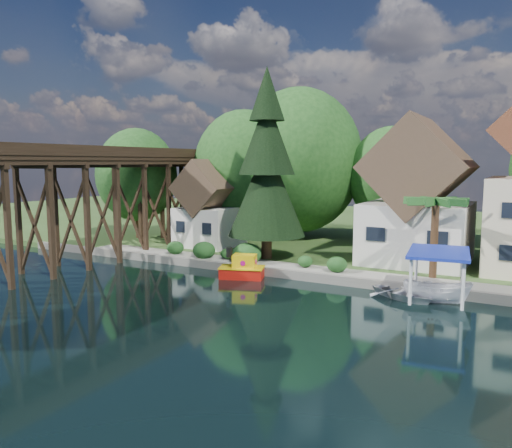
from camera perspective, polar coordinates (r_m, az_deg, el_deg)
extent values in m
plane|color=black|center=(28.21, -3.15, -9.55)|extent=(140.00, 140.00, 0.00)
cube|color=#2F4C1E|center=(59.22, 14.49, -0.72)|extent=(140.00, 52.00, 0.50)
cube|color=slate|center=(33.52, 10.07, -6.41)|extent=(60.00, 0.40, 0.62)
cube|color=gray|center=(34.13, 13.98, -5.89)|extent=(50.00, 2.60, 0.06)
cube|color=black|center=(38.23, -24.02, 0.36)|extent=(4.00, 0.36, 8.00)
cube|color=black|center=(40.23, -20.40, 0.84)|extent=(4.00, 0.36, 8.00)
cube|color=black|center=(42.38, -17.14, 1.26)|extent=(4.00, 0.36, 8.00)
cube|color=black|center=(44.65, -14.19, 1.65)|extent=(4.00, 0.36, 8.00)
cube|color=black|center=(47.03, -11.54, 1.99)|extent=(4.00, 0.36, 8.00)
cube|color=black|center=(49.51, -9.15, 2.29)|extent=(4.00, 0.36, 8.00)
cube|color=black|center=(52.06, -6.99, 2.56)|extent=(4.00, 0.36, 8.00)
cube|color=black|center=(54.68, -5.03, 2.80)|extent=(4.00, 0.36, 8.00)
cube|color=black|center=(57.36, -3.26, 3.02)|extent=(4.00, 0.36, 8.00)
cube|color=black|center=(43.18, -19.35, 6.67)|extent=(0.35, 44.00, 0.35)
cube|color=black|center=(40.65, -16.02, 6.79)|extent=(0.35, 44.00, 0.35)
cube|color=black|center=(41.90, -17.75, 7.14)|extent=(4.00, 44.00, 0.30)
cube|color=black|center=(43.38, -19.62, 7.78)|extent=(0.12, 44.00, 0.80)
cube|color=black|center=(40.49, -15.81, 8.00)|extent=(0.12, 44.00, 0.80)
cube|color=white|center=(39.97, 17.93, -0.91)|extent=(7.50, 8.00, 4.50)
cube|color=#503B2B|center=(39.61, 18.20, 6.20)|extent=(7.64, 8.64, 7.64)
cube|color=black|center=(36.50, 13.50, -1.13)|extent=(1.35, 0.08, 1.00)
cube|color=black|center=(35.65, 20.02, -1.56)|extent=(1.35, 0.08, 1.00)
cube|color=white|center=(45.56, -5.30, -0.28)|extent=(5.00, 5.00, 3.50)
cube|color=#503B2B|center=(45.24, -5.35, 4.19)|extent=(5.09, 5.40, 5.09)
cube|color=black|center=(44.30, -8.64, -0.31)|extent=(0.90, 0.08, 1.00)
cube|color=black|center=(42.67, -5.65, -0.54)|extent=(0.90, 0.08, 1.00)
cylinder|color=#382314|center=(48.76, -1.37, 0.83)|extent=(0.50, 0.50, 4.50)
ellipsoid|color=#1D491A|center=(48.47, -1.39, 6.42)|extent=(4.40, 4.40, 5.06)
cylinder|color=#382314|center=(50.48, 4.85, 1.28)|extent=(0.50, 0.50, 4.95)
ellipsoid|color=#1D491A|center=(50.22, 4.91, 7.22)|extent=(5.00, 5.00, 5.75)
cylinder|color=#382314|center=(48.59, 15.07, 0.30)|extent=(0.50, 0.50, 4.05)
ellipsoid|color=#1D491A|center=(48.29, 15.24, 5.34)|extent=(4.00, 4.00, 4.60)
cylinder|color=#382314|center=(51.45, -13.33, 0.72)|extent=(0.50, 0.50, 4.05)
ellipsoid|color=#1D491A|center=(51.16, -13.46, 5.48)|extent=(4.00, 4.00, 4.60)
ellipsoid|color=#1A4519|center=(39.71, -5.96, -2.82)|extent=(1.98, 1.98, 1.53)
ellipsoid|color=#1A4519|center=(38.90, -3.28, -3.25)|extent=(1.54, 1.54, 1.19)
ellipsoid|color=#1A4519|center=(37.42, -1.09, -3.26)|extent=(2.20, 2.20, 1.70)
ellipsoid|color=#1A4519|center=(41.64, -9.21, -2.53)|extent=(1.76, 1.76, 1.36)
ellipsoid|color=#1A4519|center=(36.03, 5.63, -4.11)|extent=(1.54, 1.54, 1.19)
ellipsoid|color=#1A4519|center=(34.85, 9.23, -4.41)|extent=(1.76, 1.76, 1.36)
cylinder|color=#382314|center=(39.38, 1.22, -1.97)|extent=(0.82, 0.82, 2.74)
cone|color=black|center=(38.94, 1.23, 4.00)|extent=(6.02, 6.02, 7.30)
cone|color=black|center=(38.94, 1.25, 10.04)|extent=(4.38, 4.38, 5.93)
cone|color=black|center=(39.23, 1.26, 14.71)|extent=(2.74, 2.74, 4.10)
cylinder|color=#382314|center=(34.43, 19.69, -1.93)|extent=(0.48, 0.48, 4.85)
ellipsoid|color=#17451A|center=(34.14, 19.87, 2.46)|extent=(5.03, 5.03, 1.10)
cube|color=red|center=(35.02, -1.63, -5.66)|extent=(3.31, 2.45, 0.79)
cube|color=yellow|center=(34.93, -1.63, -4.98)|extent=(3.44, 2.58, 0.10)
cube|color=yellow|center=(34.81, -1.32, -4.32)|extent=(1.88, 1.63, 0.99)
cylinder|color=black|center=(34.91, -3.07, -3.23)|extent=(0.43, 0.43, 0.69)
cylinder|color=#B60E6B|center=(34.22, -1.52, -4.52)|extent=(0.36, 0.19, 0.36)
cylinder|color=#B60E6B|center=(35.40, -1.13, -4.13)|extent=(0.36, 0.19, 0.36)
cylinder|color=#B60E6B|center=(34.67, -0.03, -4.37)|extent=(0.19, 0.36, 0.36)
imported|color=silver|center=(31.20, 16.56, -7.40)|extent=(5.01, 4.55, 0.85)
imported|color=white|center=(30.73, 19.99, -7.16)|extent=(3.96, 1.88, 1.47)
cube|color=#1A2CA9|center=(30.28, 20.17, -3.08)|extent=(3.79, 5.08, 0.18)
cylinder|color=white|center=(28.51, 22.61, -6.54)|extent=(0.18, 0.18, 2.66)
cylinder|color=white|center=(32.55, 22.53, -4.88)|extent=(0.18, 0.18, 2.66)
cylinder|color=white|center=(28.58, 17.24, -6.27)|extent=(0.18, 0.18, 2.66)
cylinder|color=white|center=(32.62, 17.85, -4.66)|extent=(0.18, 0.18, 2.66)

